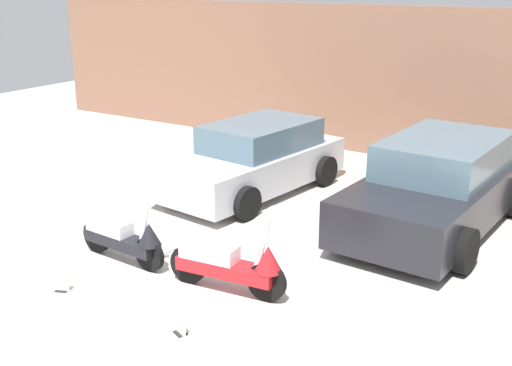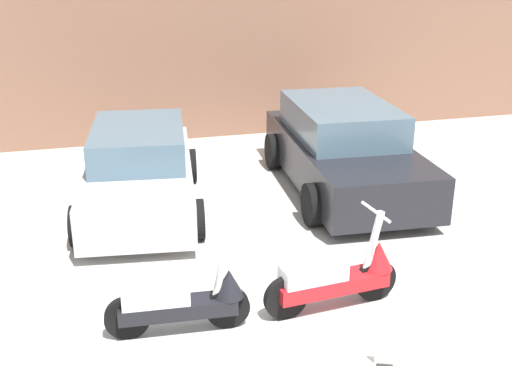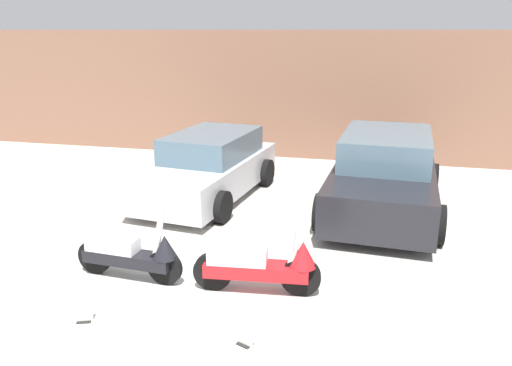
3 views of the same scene
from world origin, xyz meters
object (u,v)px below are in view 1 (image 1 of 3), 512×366
Objects in this scene: scooter_front_left at (125,237)px; placard_near_right_scooter at (180,324)px; scooter_front_right at (231,263)px; car_rear_center at (438,186)px; placard_near_left_scooter at (61,283)px; car_rear_left at (255,159)px.

scooter_front_left is 2.12m from placard_near_right_scooter.
scooter_front_right is 3.83m from car_rear_center.
scooter_front_right is (1.74, 0.04, 0.02)m from scooter_front_left.
placard_near_right_scooter is (-1.42, -4.63, -0.56)m from car_rear_center.
placard_near_left_scooter is (-1.84, -1.11, -0.29)m from scooter_front_right.
scooter_front_left reaches higher than placard_near_left_scooter.
scooter_front_right reaches higher than scooter_front_left.
placard_near_left_scooter is (-3.33, -4.63, -0.56)m from car_rear_center.
car_rear_left is 4.64m from placard_near_left_scooter.
car_rear_center is at bearing 54.29° from placard_near_left_scooter.
scooter_front_left is 3.56m from car_rear_left.
scooter_front_right is at bearing 93.33° from placard_near_right_scooter.
placard_near_right_scooter is at bearing -0.16° from placard_near_left_scooter.
placard_near_right_scooter is at bearing -13.54° from car_rear_center.
car_rear_left reaches higher than placard_near_right_scooter.
car_rear_left is (-1.86, 3.51, 0.21)m from scooter_front_right.
car_rear_left is 0.91× the size of car_rear_center.
scooter_front_right is 2.17m from placard_near_left_scooter.
placard_near_left_scooter is at bearing -32.16° from car_rear_center.
placard_near_left_scooter is at bearing -154.73° from scooter_front_right.
scooter_front_left is 5.90× the size of placard_near_right_scooter.
scooter_front_left is 0.95× the size of scooter_front_right.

